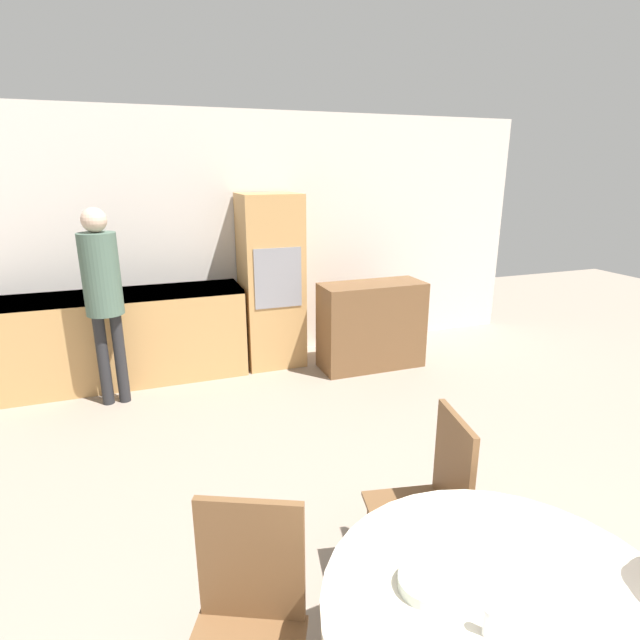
# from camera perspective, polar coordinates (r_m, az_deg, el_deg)

# --- Properties ---
(wall_back) EXTENTS (6.73, 0.05, 2.60)m
(wall_back) POSITION_cam_1_polar(r_m,az_deg,el_deg) (5.47, -8.99, 9.10)
(wall_back) COLOR silver
(wall_back) RESTS_ON ground_plane
(kitchen_counter) EXTENTS (2.40, 0.60, 0.89)m
(kitchen_counter) POSITION_cam_1_polar(r_m,az_deg,el_deg) (5.22, -22.06, -1.80)
(kitchen_counter) COLOR tan
(kitchen_counter) RESTS_ON ground_plane
(oven_unit) EXTENTS (0.60, 0.59, 1.79)m
(oven_unit) POSITION_cam_1_polar(r_m,az_deg,el_deg) (5.27, -5.64, 4.46)
(oven_unit) COLOR tan
(oven_unit) RESTS_ON ground_plane
(sideboard) EXTENTS (1.08, 0.45, 0.90)m
(sideboard) POSITION_cam_1_polar(r_m,az_deg,el_deg) (5.25, 5.90, -0.62)
(sideboard) COLOR brown
(sideboard) RESTS_ON ground_plane
(chair_far_left) EXTENTS (0.53, 0.53, 0.95)m
(chair_far_left) POSITION_cam_1_polar(r_m,az_deg,el_deg) (2.01, -8.35, -30.95)
(chair_far_left) COLOR brown
(chair_far_left) RESTS_ON ground_plane
(chair_far_right) EXTENTS (0.47, 0.47, 0.95)m
(chair_far_right) POSITION_cam_1_polar(r_m,az_deg,el_deg) (2.54, 12.71, -19.30)
(chair_far_right) COLOR brown
(chair_far_right) RESTS_ON ground_plane
(person_standing) EXTENTS (0.31, 0.31, 1.72)m
(person_standing) POSITION_cam_1_polar(r_m,az_deg,el_deg) (4.59, -23.62, 3.66)
(person_standing) COLOR #262628
(person_standing) RESTS_ON ground_plane
(bowl_near) EXTENTS (0.18, 0.18, 0.04)m
(bowl_near) POSITION_cam_1_polar(r_m,az_deg,el_deg) (1.77, 12.17, -27.33)
(bowl_near) COLOR silver
(bowl_near) RESTS_ON dining_table
(salt_shaker) EXTENTS (0.03, 0.03, 0.09)m
(salt_shaker) POSITION_cam_1_polar(r_m,az_deg,el_deg) (1.68, 18.72, -29.84)
(salt_shaker) COLOR white
(salt_shaker) RESTS_ON dining_table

